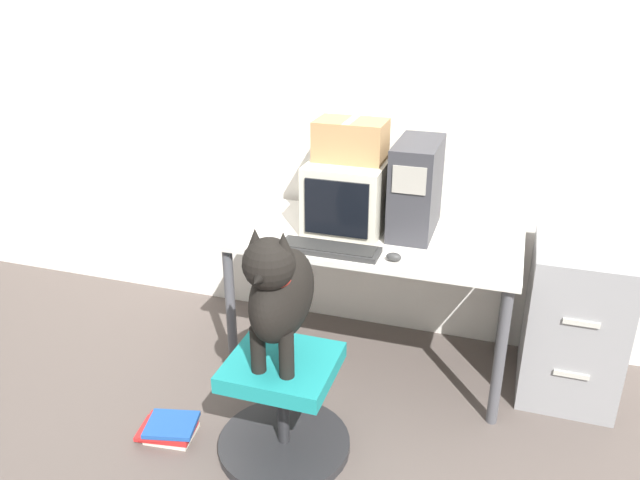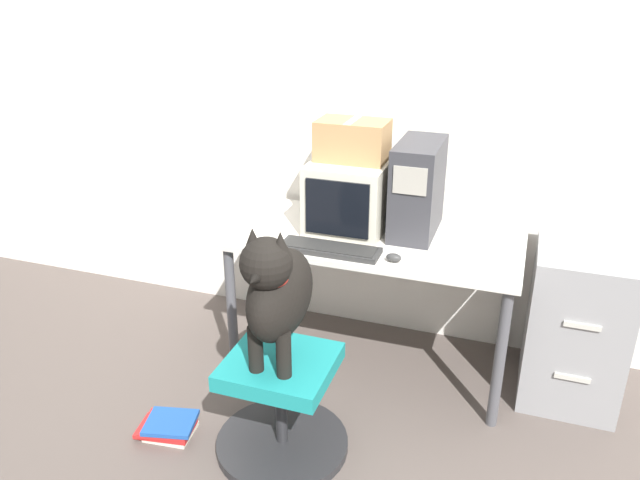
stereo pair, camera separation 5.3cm
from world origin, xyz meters
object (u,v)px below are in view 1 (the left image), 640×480
(office_chair, at_px, (283,407))
(book_stack_floor, at_px, (170,429))
(crt_monitor, at_px, (350,193))
(dog, at_px, (279,290))
(keyboard, at_px, (330,249))
(filing_cabinet, at_px, (574,321))
(pc_tower, at_px, (416,187))
(cardboard_box, at_px, (351,140))

(office_chair, height_order, book_stack_floor, office_chair)
(crt_monitor, xyz_separation_m, dog, (-0.05, -0.85, -0.12))
(keyboard, bearing_deg, filing_cabinet, 15.99)
(crt_monitor, xyz_separation_m, pc_tower, (0.33, 0.03, 0.06))
(cardboard_box, relative_size, book_stack_floor, 1.18)
(pc_tower, xyz_separation_m, dog, (-0.37, -0.88, -0.18))
(crt_monitor, distance_m, book_stack_floor, 1.39)
(cardboard_box, bearing_deg, office_chair, -93.05)
(crt_monitor, xyz_separation_m, book_stack_floor, (-0.56, -0.94, -0.86))
(pc_tower, bearing_deg, cardboard_box, -175.72)
(keyboard, distance_m, cardboard_box, 0.55)
(filing_cabinet, bearing_deg, cardboard_box, 179.00)
(office_chair, xyz_separation_m, dog, (-0.00, -0.00, 0.57))
(crt_monitor, relative_size, dog, 0.77)
(office_chair, bearing_deg, keyboard, 84.74)
(book_stack_floor, bearing_deg, office_chair, 10.18)
(dog, xyz_separation_m, filing_cabinet, (1.17, 0.84, -0.40))
(office_chair, bearing_deg, book_stack_floor, -169.82)
(office_chair, xyz_separation_m, cardboard_box, (0.05, 0.85, 0.96))
(keyboard, distance_m, office_chair, 0.74)
(dog, bearing_deg, office_chair, 90.00)
(office_chair, relative_size, filing_cabinet, 0.75)
(cardboard_box, bearing_deg, filing_cabinet, -1.00)
(dog, bearing_deg, pc_tower, 67.15)
(office_chair, distance_m, filing_cabinet, 1.45)
(filing_cabinet, bearing_deg, office_chair, -144.68)
(keyboard, xyz_separation_m, book_stack_floor, (-0.56, -0.60, -0.71))
(office_chair, relative_size, dog, 0.94)
(book_stack_floor, bearing_deg, dog, 9.67)
(crt_monitor, xyz_separation_m, filing_cabinet, (1.13, -0.02, -0.52))
(cardboard_box, bearing_deg, dog, -93.03)
(crt_monitor, bearing_deg, pc_tower, 4.96)
(crt_monitor, xyz_separation_m, office_chair, (-0.05, -0.85, -0.69))
(cardboard_box, distance_m, book_stack_floor, 1.58)
(office_chair, bearing_deg, dog, -90.00)
(dog, xyz_separation_m, cardboard_box, (0.05, 0.86, 0.39))
(pc_tower, distance_m, office_chair, 1.21)
(filing_cabinet, xyz_separation_m, cardboard_box, (-1.13, 0.02, 0.79))
(filing_cabinet, bearing_deg, keyboard, -164.01)
(crt_monitor, height_order, pc_tower, pc_tower)
(dog, height_order, filing_cabinet, dog)
(pc_tower, xyz_separation_m, book_stack_floor, (-0.89, -0.97, -0.92))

